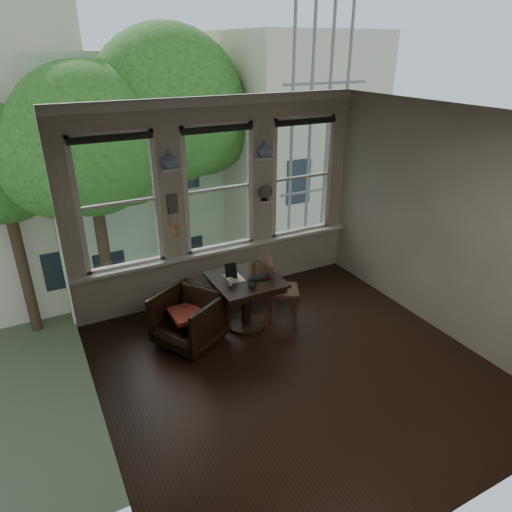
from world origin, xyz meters
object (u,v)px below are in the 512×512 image
mug (230,282)px  table (246,302)px  laptop (262,279)px  armchair_left (189,319)px  side_chair_right (284,290)px

mug → table: bearing=13.9°
table → laptop: 0.45m
table → armchair_left: table is taller
table → mug: bearing=-166.1°
side_chair_right → laptop: 0.50m
table → side_chair_right: (0.57, -0.06, 0.09)m
table → armchair_left: (-0.84, -0.01, -0.01)m
laptop → armchair_left: bearing=177.7°
side_chair_right → laptop: side_chair_right is taller
mug → side_chair_right: bearing=0.3°
side_chair_right → laptop: bearing=126.8°
laptop → mug: (-0.44, 0.07, 0.03)m
table → mug: 0.50m
armchair_left → mug: mug is taller
laptop → mug: 0.45m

